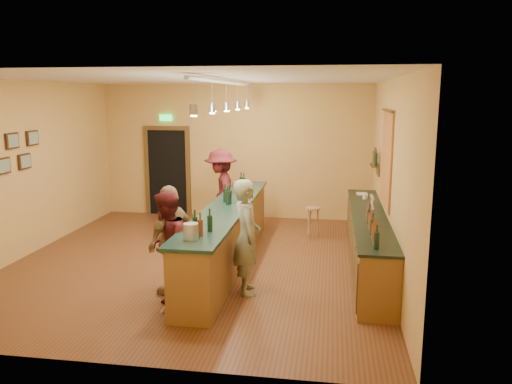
# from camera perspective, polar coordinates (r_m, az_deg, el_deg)

# --- Properties ---
(floor) EXTENTS (7.00, 7.00, 0.00)m
(floor) POSITION_cam_1_polar(r_m,az_deg,el_deg) (9.06, -6.60, -7.95)
(floor) COLOR #543018
(floor) RESTS_ON ground
(ceiling) EXTENTS (6.50, 7.00, 0.02)m
(ceiling) POSITION_cam_1_polar(r_m,az_deg,el_deg) (8.58, -7.08, 12.71)
(ceiling) COLOR silver
(ceiling) RESTS_ON wall_back
(wall_back) EXTENTS (6.50, 0.02, 3.20)m
(wall_back) POSITION_cam_1_polar(r_m,az_deg,el_deg) (12.06, -2.39, 4.64)
(wall_back) COLOR gold
(wall_back) RESTS_ON floor
(wall_front) EXTENTS (6.50, 0.02, 3.20)m
(wall_front) POSITION_cam_1_polar(r_m,az_deg,el_deg) (5.45, -16.68, -3.57)
(wall_front) COLOR gold
(wall_front) RESTS_ON floor
(wall_left) EXTENTS (0.02, 7.00, 3.20)m
(wall_left) POSITION_cam_1_polar(r_m,az_deg,el_deg) (10.04, -25.02, 2.35)
(wall_left) COLOR gold
(wall_left) RESTS_ON floor
(wall_right) EXTENTS (0.02, 7.00, 3.20)m
(wall_right) POSITION_cam_1_polar(r_m,az_deg,el_deg) (8.42, 15.03, 1.52)
(wall_right) COLOR gold
(wall_right) RESTS_ON floor
(doorway) EXTENTS (1.15, 0.09, 2.48)m
(doorway) POSITION_cam_1_polar(r_m,az_deg,el_deg) (12.53, -10.05, 2.53)
(doorway) COLOR black
(doorway) RESTS_ON wall_back
(tapestry) EXTENTS (0.03, 1.40, 1.60)m
(tapestry) POSITION_cam_1_polar(r_m,az_deg,el_deg) (8.77, 14.70, 3.56)
(tapestry) COLOR #9D341F
(tapestry) RESTS_ON wall_right
(bottle_shelf) EXTENTS (0.17, 0.55, 0.54)m
(bottle_shelf) POSITION_cam_1_polar(r_m,az_deg,el_deg) (10.27, 13.49, 3.61)
(bottle_shelf) COLOR #4E3617
(bottle_shelf) RESTS_ON wall_right
(back_counter) EXTENTS (0.60, 4.55, 1.27)m
(back_counter) POSITION_cam_1_polar(r_m,az_deg,el_deg) (8.81, 12.72, -5.39)
(back_counter) COLOR brown
(back_counter) RESTS_ON floor
(tasting_bar) EXTENTS (0.73, 5.10, 1.38)m
(tasting_bar) POSITION_cam_1_polar(r_m,az_deg,el_deg) (8.76, -3.26, -4.41)
(tasting_bar) COLOR brown
(tasting_bar) RESTS_ON floor
(pendant_track) EXTENTS (0.11, 4.60, 0.50)m
(pendant_track) POSITION_cam_1_polar(r_m,az_deg,el_deg) (8.45, -3.42, 11.33)
(pendant_track) COLOR silver
(pendant_track) RESTS_ON ceiling
(bartender) EXTENTS (0.57, 0.72, 1.73)m
(bartender) POSITION_cam_1_polar(r_m,az_deg,el_deg) (7.43, -1.06, -5.14)
(bartender) COLOR gray
(bartender) RESTS_ON floor
(customer_a) EXTENTS (0.68, 0.83, 1.60)m
(customer_a) POSITION_cam_1_polar(r_m,az_deg,el_deg) (7.32, -10.18, -6.08)
(customer_a) COLOR #59191E
(customer_a) RESTS_ON floor
(customer_b) EXTENTS (0.71, 1.04, 1.65)m
(customer_b) POSITION_cam_1_polar(r_m,az_deg,el_deg) (7.53, -9.60, -5.40)
(customer_b) COLOR #997A51
(customer_b) RESTS_ON floor
(customer_c) EXTENTS (0.95, 1.31, 1.82)m
(customer_c) POSITION_cam_1_polar(r_m,az_deg,el_deg) (10.63, -4.02, 0.01)
(customer_c) COLOR #59191E
(customer_c) RESTS_ON floor
(bar_stool) EXTENTS (0.31, 0.31, 0.64)m
(bar_stool) POSITION_cam_1_polar(r_m,az_deg,el_deg) (10.47, 6.46, -2.55)
(bar_stool) COLOR #A27349
(bar_stool) RESTS_ON floor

